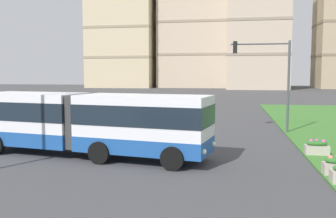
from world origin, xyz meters
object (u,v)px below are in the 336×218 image
(flower_planter_5, at_px, (317,147))
(apartment_tower_centre, at_px, (258,8))
(car_black_sedan, at_px, (107,120))
(apartment_tower_westcentre, at_px, (195,10))
(apartment_tower_west, at_px, (123,2))
(articulated_bus, at_px, (89,122))
(traffic_light_far_right, at_px, (269,70))

(flower_planter_5, distance_m, apartment_tower_centre, 86.90)
(car_black_sedan, bearing_deg, apartment_tower_westcentre, 91.83)
(flower_planter_5, distance_m, apartment_tower_west, 101.07)
(flower_planter_5, xyz_separation_m, apartment_tower_centre, (2.15, 84.29, 21.02))
(flower_planter_5, bearing_deg, car_black_sedan, 154.11)
(articulated_bus, bearing_deg, car_black_sedan, 103.56)
(articulated_bus, bearing_deg, apartment_tower_centre, 81.44)
(car_black_sedan, bearing_deg, flower_planter_5, -25.89)
(apartment_tower_west, height_order, apartment_tower_centre, apartment_tower_west)
(car_black_sedan, height_order, apartment_tower_westcentre, apartment_tower_westcentre)
(apartment_tower_westcentre, bearing_deg, traffic_light_far_right, -80.98)
(apartment_tower_centre, bearing_deg, traffic_light_far_right, -92.82)
(articulated_bus, relative_size, car_black_sedan, 2.73)
(car_black_sedan, bearing_deg, apartment_tower_west, 105.82)
(car_black_sedan, distance_m, flower_planter_5, 14.19)
(car_black_sedan, xyz_separation_m, apartment_tower_westcentre, (-2.84, 88.83, 22.42))
(car_black_sedan, bearing_deg, articulated_bus, -76.44)
(apartment_tower_west, relative_size, apartment_tower_centre, 1.19)
(car_black_sedan, height_order, apartment_tower_centre, apartment_tower_centre)
(apartment_tower_centre, bearing_deg, flower_planter_5, -91.46)
(apartment_tower_centre, bearing_deg, car_black_sedan, -100.82)
(articulated_bus, height_order, traffic_light_far_right, traffic_light_far_right)
(articulated_bus, distance_m, flower_planter_5, 11.05)
(articulated_bus, bearing_deg, apartment_tower_west, 105.62)
(articulated_bus, xyz_separation_m, traffic_light_far_right, (9.17, 8.95, 2.57))
(flower_planter_5, height_order, apartment_tower_west, apartment_tower_west)
(flower_planter_5, relative_size, apartment_tower_west, 0.02)
(car_black_sedan, relative_size, traffic_light_far_right, 0.72)
(articulated_bus, xyz_separation_m, apartment_tower_westcentre, (-4.79, 96.91, 21.52))
(articulated_bus, height_order, apartment_tower_centre, apartment_tower_centre)
(apartment_tower_westcentre, xyz_separation_m, apartment_tower_centre, (17.76, -10.74, -1.73))
(traffic_light_far_right, bearing_deg, apartment_tower_west, 112.74)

